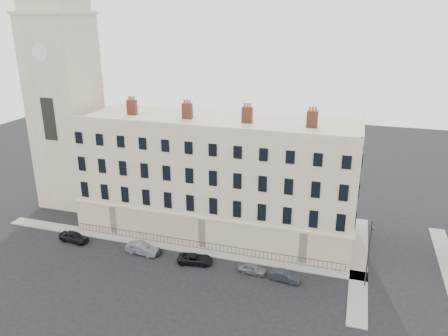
# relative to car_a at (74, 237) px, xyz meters

# --- Properties ---
(ground) EXTENTS (160.00, 160.00, 0.00)m
(ground) POSITION_rel_car_a_xyz_m (22.35, -2.40, -0.68)
(ground) COLOR black
(ground) RESTS_ON ground
(terrace) EXTENTS (36.22, 12.22, 17.00)m
(terrace) POSITION_rel_car_a_xyz_m (16.39, 9.57, 6.81)
(terrace) COLOR beige
(terrace) RESTS_ON ground
(church_tower) EXTENTS (8.00, 8.13, 44.00)m
(church_tower) POSITION_rel_car_a_xyz_m (-7.65, 11.60, 17.98)
(church_tower) COLOR beige
(church_tower) RESTS_ON ground
(pavement_terrace) EXTENTS (48.00, 2.00, 0.12)m
(pavement_terrace) POSITION_rel_car_a_xyz_m (12.35, 2.60, -0.62)
(pavement_terrace) COLOR gray
(pavement_terrace) RESTS_ON ground
(pavement_east_return) EXTENTS (2.00, 24.00, 0.12)m
(pavement_east_return) POSITION_rel_car_a_xyz_m (35.35, 5.60, -0.62)
(pavement_east_return) COLOR gray
(pavement_east_return) RESTS_ON ground
(railings) EXTENTS (35.00, 0.04, 0.96)m
(railings) POSITION_rel_car_a_xyz_m (16.35, 3.00, -0.13)
(railings) COLOR black
(railings) RESTS_ON ground
(car_a) EXTENTS (4.16, 2.01, 1.37)m
(car_a) POSITION_rel_car_a_xyz_m (0.00, 0.00, 0.00)
(car_a) COLOR black
(car_a) RESTS_ON ground
(car_b) EXTENTS (4.25, 1.82, 1.36)m
(car_b) POSITION_rel_car_a_xyz_m (9.81, -0.07, -0.00)
(car_b) COLOR slate
(car_b) RESTS_ON ground
(car_c) EXTENTS (3.84, 1.90, 1.07)m
(car_c) POSITION_rel_car_a_xyz_m (10.41, 0.11, -0.15)
(car_c) COLOR #22242E
(car_c) RESTS_ON ground
(car_d) EXTENTS (4.41, 2.55, 1.16)m
(car_d) POSITION_rel_car_a_xyz_m (16.83, -0.22, -0.11)
(car_d) COLOR black
(car_d) RESTS_ON ground
(car_e) EXTENTS (3.42, 1.60, 1.13)m
(car_e) POSITION_rel_car_a_xyz_m (23.76, -0.23, -0.12)
(car_e) COLOR slate
(car_e) RESTS_ON ground
(car_f) EXTENTS (3.57, 1.66, 1.13)m
(car_f) POSITION_rel_car_a_xyz_m (27.54, -0.66, -0.12)
(car_f) COLOR #22262E
(car_f) RESTS_ON ground
(streetlamp) EXTENTS (0.29, 1.70, 7.84)m
(streetlamp) POSITION_rel_car_a_xyz_m (36.01, 0.77, 3.66)
(streetlamp) COLOR #323238
(streetlamp) RESTS_ON ground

